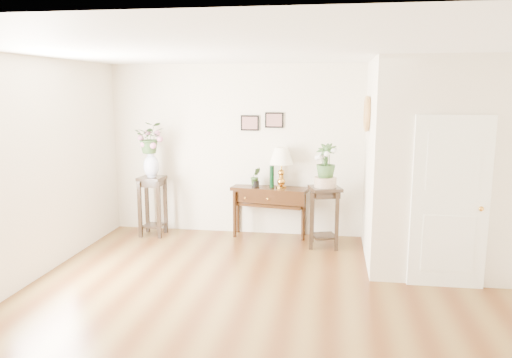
% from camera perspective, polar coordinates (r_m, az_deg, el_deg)
% --- Properties ---
extents(floor, '(6.00, 5.50, 0.02)m').
position_cam_1_polar(floor, '(5.88, 1.30, -13.80)').
color(floor, brown).
rests_on(floor, ground).
extents(ceiling, '(6.00, 5.50, 0.02)m').
position_cam_1_polar(ceiling, '(5.38, 1.42, 14.57)').
color(ceiling, white).
rests_on(ceiling, ground).
extents(wall_back, '(6.00, 0.02, 2.80)m').
position_cam_1_polar(wall_back, '(8.16, 3.84, 3.22)').
color(wall_back, '#F0E3CD').
rests_on(wall_back, ground).
extents(wall_front, '(6.00, 0.02, 2.80)m').
position_cam_1_polar(wall_front, '(2.84, -5.90, -10.24)').
color(wall_front, '#F0E3CD').
rests_on(wall_front, ground).
extents(wall_left, '(0.02, 5.50, 2.80)m').
position_cam_1_polar(wall_left, '(6.55, -25.66, 0.50)').
color(wall_left, '#F0E3CD').
rests_on(wall_left, ground).
extents(partition, '(1.80, 1.95, 2.80)m').
position_cam_1_polar(partition, '(7.31, 19.80, 1.81)').
color(partition, '#F0E3CD').
rests_on(partition, floor).
extents(door, '(0.90, 0.05, 2.10)m').
position_cam_1_polar(door, '(6.40, 21.29, -2.58)').
color(door, white).
rests_on(door, floor).
extents(art_print_left, '(0.30, 0.02, 0.25)m').
position_cam_1_polar(art_print_left, '(8.18, -0.71, 6.42)').
color(art_print_left, black).
rests_on(art_print_left, wall_back).
extents(art_print_right, '(0.30, 0.02, 0.25)m').
position_cam_1_polar(art_print_right, '(8.12, 2.10, 6.74)').
color(art_print_right, black).
rests_on(art_print_right, wall_back).
extents(wall_ornament, '(0.07, 0.51, 0.51)m').
position_cam_1_polar(wall_ornament, '(7.25, 12.56, 7.28)').
color(wall_ornament, tan).
rests_on(wall_ornament, partition).
extents(console_table, '(1.28, 0.61, 0.82)m').
position_cam_1_polar(console_table, '(8.20, 1.56, -3.77)').
color(console_table, '#341B08').
rests_on(console_table, floor).
extents(table_lamp, '(0.50, 0.50, 0.66)m').
position_cam_1_polar(table_lamp, '(8.03, 2.91, 1.47)').
color(table_lamp, gold).
rests_on(table_lamp, console_table).
extents(green_vase, '(0.08, 0.08, 0.36)m').
position_cam_1_polar(green_vase, '(8.07, 1.82, 0.23)').
color(green_vase, black).
rests_on(green_vase, console_table).
extents(potted_plant, '(0.21, 0.19, 0.30)m').
position_cam_1_polar(potted_plant, '(8.11, -0.06, 0.15)').
color(potted_plant, '#305025').
rests_on(potted_plant, console_table).
extents(plant_stand_a, '(0.42, 0.42, 0.98)m').
position_cam_1_polar(plant_stand_a, '(8.41, -11.72, -3.05)').
color(plant_stand_a, black).
rests_on(plant_stand_a, floor).
extents(porcelain_vase, '(0.32, 0.32, 0.44)m').
position_cam_1_polar(porcelain_vase, '(8.28, -11.90, 1.78)').
color(porcelain_vase, silver).
rests_on(porcelain_vase, plant_stand_a).
extents(lily_arrangement, '(0.53, 0.49, 0.51)m').
position_cam_1_polar(lily_arrangement, '(8.23, -12.01, 4.74)').
color(lily_arrangement, '#305025').
rests_on(lily_arrangement, porcelain_vase).
extents(plant_stand_b, '(0.55, 0.55, 0.93)m').
position_cam_1_polar(plant_stand_b, '(7.73, 7.83, -4.30)').
color(plant_stand_b, black).
rests_on(plant_stand_b, floor).
extents(ceramic_bowl, '(0.40, 0.40, 0.15)m').
position_cam_1_polar(ceramic_bowl, '(7.61, 7.93, -0.31)').
color(ceramic_bowl, tan).
rests_on(ceramic_bowl, plant_stand_b).
extents(narcissus, '(0.36, 0.36, 0.54)m').
position_cam_1_polar(narcissus, '(7.56, 7.98, 2.00)').
color(narcissus, '#305025').
rests_on(narcissus, ceramic_bowl).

